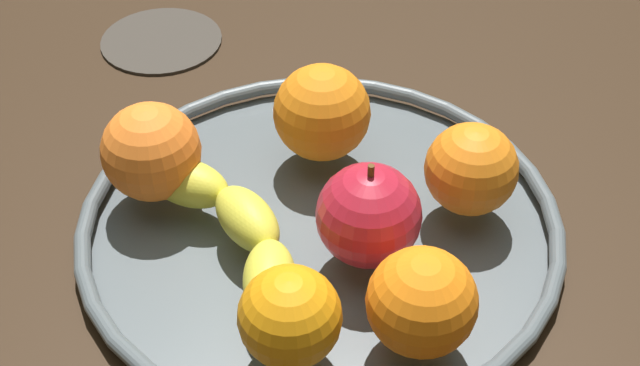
# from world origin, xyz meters

# --- Properties ---
(ground_plane) EXTENTS (1.59, 1.59, 0.04)m
(ground_plane) POSITION_xyz_m (0.00, 0.00, -0.02)
(ground_plane) COLOR black
(fruit_bowl) EXTENTS (0.35, 0.35, 0.02)m
(fruit_bowl) POSITION_xyz_m (0.00, 0.00, 0.01)
(fruit_bowl) COLOR #51595C
(fruit_bowl) RESTS_ON ground_plane
(banana) EXTENTS (0.19, 0.08, 0.03)m
(banana) POSITION_xyz_m (0.02, 0.06, 0.04)
(banana) COLOR yellow
(banana) RESTS_ON fruit_bowl
(apple) EXTENTS (0.07, 0.07, 0.08)m
(apple) POSITION_xyz_m (-0.05, 0.00, 0.05)
(apple) COLOR #B81D2F
(apple) RESTS_ON fruit_bowl
(orange_center) EXTENTS (0.07, 0.07, 0.07)m
(orange_center) POSITION_xyz_m (0.05, -0.05, 0.06)
(orange_center) COLOR orange
(orange_center) RESTS_ON fruit_bowl
(orange_back_right) EXTENTS (0.07, 0.07, 0.07)m
(orange_back_right) POSITION_xyz_m (0.10, 0.08, 0.05)
(orange_back_right) COLOR orange
(orange_back_right) RESTS_ON fruit_bowl
(orange_back_left) EXTENTS (0.07, 0.07, 0.07)m
(orange_back_left) POSITION_xyz_m (-0.13, 0.03, 0.05)
(orange_back_left) COLOR orange
(orange_back_left) RESTS_ON fruit_bowl
(orange_front_left) EXTENTS (0.07, 0.07, 0.07)m
(orange_front_left) POSITION_xyz_m (-0.06, -0.09, 0.05)
(orange_front_left) COLOR orange
(orange_front_left) RESTS_ON fruit_bowl
(orange_front_right) EXTENTS (0.06, 0.06, 0.06)m
(orange_front_right) POSITION_xyz_m (-0.08, 0.09, 0.05)
(orange_front_right) COLOR orange
(orange_front_right) RESTS_ON fruit_bowl
(ambient_coaster) EXTENTS (0.11, 0.11, 0.01)m
(ambient_coaster) POSITION_xyz_m (0.29, -0.05, 0.00)
(ambient_coaster) COLOR #363029
(ambient_coaster) RESTS_ON ground_plane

